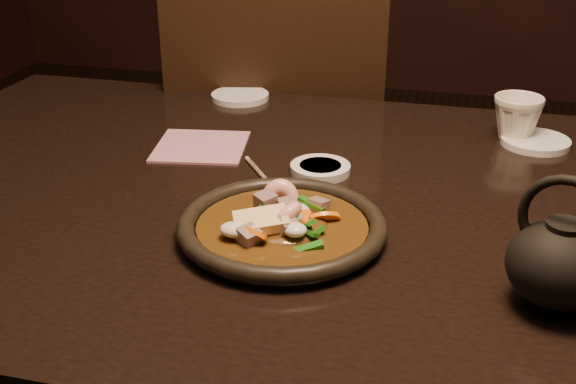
% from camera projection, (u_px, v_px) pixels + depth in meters
% --- Properties ---
extents(table, '(1.60, 0.90, 0.75)m').
position_uv_depth(table, '(365.00, 249.00, 1.03)').
color(table, black).
rests_on(table, floor).
extents(chair, '(0.56, 0.56, 0.99)m').
position_uv_depth(chair, '(277.00, 161.00, 1.68)').
color(chair, black).
rests_on(chair, floor).
extents(plate, '(0.26, 0.26, 0.03)m').
position_uv_depth(plate, '(282.00, 228.00, 0.90)').
color(plate, black).
rests_on(plate, table).
extents(stirfry, '(0.14, 0.16, 0.06)m').
position_uv_depth(stirfry, '(281.00, 223.00, 0.90)').
color(stirfry, '#3E260B').
rests_on(stirfry, plate).
extents(soy_dish, '(0.09, 0.09, 0.01)m').
position_uv_depth(soy_dish, '(320.00, 169.00, 1.09)').
color(soy_dish, silver).
rests_on(soy_dish, table).
extents(saucer_left, '(0.11, 0.11, 0.01)m').
position_uv_depth(saucer_left, '(240.00, 96.00, 1.41)').
color(saucer_left, silver).
rests_on(saucer_left, table).
extents(saucer_right, '(0.11, 0.11, 0.01)m').
position_uv_depth(saucer_right, '(535.00, 142.00, 1.19)').
color(saucer_right, silver).
rests_on(saucer_right, table).
extents(tea_cup, '(0.09, 0.09, 0.08)m').
position_uv_depth(tea_cup, '(517.00, 117.00, 1.20)').
color(tea_cup, beige).
rests_on(tea_cup, table).
extents(chopsticks, '(0.14, 0.20, 0.01)m').
position_uv_depth(chopsticks, '(273.00, 188.00, 1.03)').
color(chopsticks, tan).
rests_on(chopsticks, table).
extents(napkin, '(0.17, 0.17, 0.00)m').
position_uv_depth(napkin, '(201.00, 146.00, 1.18)').
color(napkin, '#AC6A7A').
rests_on(napkin, table).
extents(teapot, '(0.13, 0.11, 0.15)m').
position_uv_depth(teapot, '(560.00, 260.00, 0.75)').
color(teapot, black).
rests_on(teapot, table).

